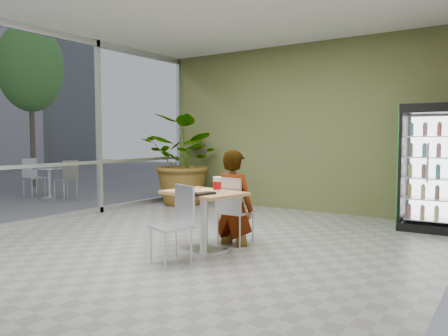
{
  "coord_description": "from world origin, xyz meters",
  "views": [
    {
      "loc": [
        3.5,
        -4.32,
        1.41
      ],
      "look_at": [
        0.23,
        0.55,
        1.0
      ],
      "focal_mm": 35.0,
      "sensor_mm": 36.0,
      "label": 1
    }
  ],
  "objects_px": {
    "chair_far": "(232,205)",
    "beverage_fridge": "(431,168)",
    "potted_plant": "(186,160)",
    "seated_woman": "(234,208)",
    "soda_cup": "(217,185)",
    "cafeteria_tray": "(196,193)",
    "dining_table": "(204,209)",
    "chair_near": "(178,217)"
  },
  "relations": [
    {
      "from": "cafeteria_tray",
      "to": "potted_plant",
      "type": "relative_size",
      "value": 0.22
    },
    {
      "from": "dining_table",
      "to": "chair_far",
      "type": "height_order",
      "value": "chair_far"
    },
    {
      "from": "dining_table",
      "to": "cafeteria_tray",
      "type": "relative_size",
      "value": 2.63
    },
    {
      "from": "chair_far",
      "to": "potted_plant",
      "type": "relative_size",
      "value": 0.48
    },
    {
      "from": "soda_cup",
      "to": "potted_plant",
      "type": "distance_m",
      "value": 3.95
    },
    {
      "from": "seated_woman",
      "to": "soda_cup",
      "type": "distance_m",
      "value": 0.61
    },
    {
      "from": "chair_far",
      "to": "potted_plant",
      "type": "bearing_deg",
      "value": -41.59
    },
    {
      "from": "chair_near",
      "to": "soda_cup",
      "type": "height_order",
      "value": "soda_cup"
    },
    {
      "from": "seated_woman",
      "to": "soda_cup",
      "type": "bearing_deg",
      "value": 98.3
    },
    {
      "from": "cafeteria_tray",
      "to": "chair_near",
      "type": "bearing_deg",
      "value": -93.73
    },
    {
      "from": "soda_cup",
      "to": "cafeteria_tray",
      "type": "distance_m",
      "value": 0.31
    },
    {
      "from": "chair_far",
      "to": "cafeteria_tray",
      "type": "bearing_deg",
      "value": 85.68
    },
    {
      "from": "dining_table",
      "to": "potted_plant",
      "type": "height_order",
      "value": "potted_plant"
    },
    {
      "from": "chair_far",
      "to": "seated_woman",
      "type": "bearing_deg",
      "value": -90.05
    },
    {
      "from": "soda_cup",
      "to": "cafeteria_tray",
      "type": "height_order",
      "value": "soda_cup"
    },
    {
      "from": "cafeteria_tray",
      "to": "seated_woman",
      "type": "bearing_deg",
      "value": 85.88
    },
    {
      "from": "dining_table",
      "to": "chair_far",
      "type": "relative_size",
      "value": 1.19
    },
    {
      "from": "soda_cup",
      "to": "cafeteria_tray",
      "type": "relative_size",
      "value": 0.46
    },
    {
      "from": "cafeteria_tray",
      "to": "chair_far",
      "type": "bearing_deg",
      "value": 85.63
    },
    {
      "from": "potted_plant",
      "to": "beverage_fridge",
      "type": "bearing_deg",
      "value": 0.72
    },
    {
      "from": "seated_woman",
      "to": "potted_plant",
      "type": "distance_m",
      "value": 3.6
    },
    {
      "from": "soda_cup",
      "to": "seated_woman",
      "type": "bearing_deg",
      "value": 98.26
    },
    {
      "from": "soda_cup",
      "to": "cafeteria_tray",
      "type": "bearing_deg",
      "value": -114.68
    },
    {
      "from": "seated_woman",
      "to": "cafeteria_tray",
      "type": "distance_m",
      "value": 0.8
    },
    {
      "from": "dining_table",
      "to": "chair_near",
      "type": "bearing_deg",
      "value": -87.34
    },
    {
      "from": "seated_woman",
      "to": "chair_far",
      "type": "bearing_deg",
      "value": 89.95
    },
    {
      "from": "soda_cup",
      "to": "cafeteria_tray",
      "type": "xyz_separation_m",
      "value": [
        -0.12,
        -0.27,
        -0.08
      ]
    },
    {
      "from": "dining_table",
      "to": "seated_woman",
      "type": "distance_m",
      "value": 0.55
    },
    {
      "from": "chair_near",
      "to": "potted_plant",
      "type": "relative_size",
      "value": 0.47
    },
    {
      "from": "chair_far",
      "to": "beverage_fridge",
      "type": "distance_m",
      "value": 3.2
    },
    {
      "from": "soda_cup",
      "to": "dining_table",
      "type": "bearing_deg",
      "value": -162.56
    },
    {
      "from": "soda_cup",
      "to": "beverage_fridge",
      "type": "xyz_separation_m",
      "value": [
        1.94,
        2.88,
        0.12
      ]
    },
    {
      "from": "chair_far",
      "to": "chair_near",
      "type": "xyz_separation_m",
      "value": [
        -0.07,
        -1.01,
        -0.01
      ]
    },
    {
      "from": "chair_near",
      "to": "chair_far",
      "type": "bearing_deg",
      "value": 104.81
    },
    {
      "from": "dining_table",
      "to": "potted_plant",
      "type": "relative_size",
      "value": 0.57
    },
    {
      "from": "dining_table",
      "to": "seated_woman",
      "type": "bearing_deg",
      "value": 79.55
    },
    {
      "from": "chair_near",
      "to": "seated_woman",
      "type": "bearing_deg",
      "value": 104.98
    },
    {
      "from": "dining_table",
      "to": "chair_far",
      "type": "distance_m",
      "value": 0.5
    },
    {
      "from": "dining_table",
      "to": "seated_woman",
      "type": "xyz_separation_m",
      "value": [
        0.1,
        0.53,
        -0.06
      ]
    },
    {
      "from": "potted_plant",
      "to": "soda_cup",
      "type": "bearing_deg",
      "value": -45.7
    },
    {
      "from": "beverage_fridge",
      "to": "dining_table",
      "type": "bearing_deg",
      "value": -128.64
    },
    {
      "from": "beverage_fridge",
      "to": "potted_plant",
      "type": "relative_size",
      "value": 1.02
    }
  ]
}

